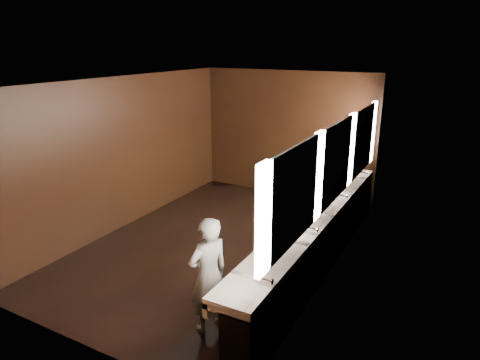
# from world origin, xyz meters

# --- Properties ---
(floor) EXTENTS (6.00, 6.00, 0.00)m
(floor) POSITION_xyz_m (0.00, 0.00, 0.00)
(floor) COLOR black
(floor) RESTS_ON ground
(ceiling) EXTENTS (4.00, 6.00, 0.02)m
(ceiling) POSITION_xyz_m (0.00, 0.00, 2.80)
(ceiling) COLOR #2D2D2B
(ceiling) RESTS_ON wall_back
(wall_back) EXTENTS (4.00, 0.02, 2.80)m
(wall_back) POSITION_xyz_m (0.00, 3.00, 1.40)
(wall_back) COLOR black
(wall_back) RESTS_ON floor
(wall_front) EXTENTS (4.00, 0.02, 2.80)m
(wall_front) POSITION_xyz_m (0.00, -3.00, 1.40)
(wall_front) COLOR black
(wall_front) RESTS_ON floor
(wall_left) EXTENTS (0.02, 6.00, 2.80)m
(wall_left) POSITION_xyz_m (-2.00, 0.00, 1.40)
(wall_left) COLOR black
(wall_left) RESTS_ON floor
(wall_right) EXTENTS (0.02, 6.00, 2.80)m
(wall_right) POSITION_xyz_m (2.00, 0.00, 1.40)
(wall_right) COLOR black
(wall_right) RESTS_ON floor
(sink_counter) EXTENTS (0.55, 5.40, 1.01)m
(sink_counter) POSITION_xyz_m (1.79, 0.00, 0.50)
(sink_counter) COLOR black
(sink_counter) RESTS_ON floor
(mirror_band) EXTENTS (0.06, 5.03, 1.15)m
(mirror_band) POSITION_xyz_m (1.98, -0.00, 1.75)
(mirror_band) COLOR #FAE1D1
(mirror_band) RESTS_ON wall_right
(person) EXTENTS (0.54, 0.63, 1.47)m
(person) POSITION_xyz_m (1.10, -2.03, 0.73)
(person) COLOR #87B8C9
(person) RESTS_ON floor
(trash_bin) EXTENTS (0.40, 0.40, 0.51)m
(trash_bin) POSITION_xyz_m (1.58, -0.55, 0.25)
(trash_bin) COLOR black
(trash_bin) RESTS_ON floor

